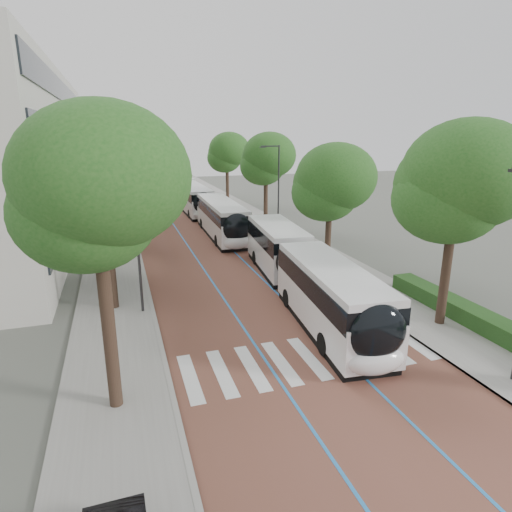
{
  "coord_description": "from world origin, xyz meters",
  "views": [
    {
      "loc": [
        -6.87,
        -13.58,
        9.08
      ],
      "look_at": [
        0.31,
        8.51,
        2.4
      ],
      "focal_mm": 30.0,
      "sensor_mm": 36.0,
      "label": 1
    }
  ],
  "objects": [
    {
      "name": "bus_queued_0",
      "position": [
        1.92,
        23.26,
        1.62
      ],
      "size": [
        2.86,
        12.46,
        3.2
      ],
      "rotation": [
        0.0,
        0.0,
        -0.03
      ],
      "color": "silver",
      "rests_on": "ground"
    },
    {
      "name": "sidewalk_right",
      "position": [
        7.5,
        40.0,
        0.06
      ],
      "size": [
        4.0,
        140.0,
        0.12
      ],
      "primitive_type": "cube",
      "color": "gray",
      "rests_on": "ground"
    },
    {
      "name": "road",
      "position": [
        0.0,
        40.0,
        0.01
      ],
      "size": [
        11.0,
        140.0,
        0.02
      ],
      "primitive_type": "cube",
      "color": "brown",
      "rests_on": "ground"
    },
    {
      "name": "hedge",
      "position": [
        9.1,
        0.0,
        0.52
      ],
      "size": [
        1.2,
        14.0,
        0.8
      ],
      "primitive_type": "cube",
      "color": "#1A3D15",
      "rests_on": "sidewalk_right"
    },
    {
      "name": "ground",
      "position": [
        0.0,
        0.0,
        0.0
      ],
      "size": [
        160.0,
        160.0,
        0.0
      ],
      "primitive_type": "plane",
      "color": "#51544C",
      "rests_on": "ground"
    },
    {
      "name": "bus_queued_2",
      "position": [
        1.88,
        49.03,
        1.62
      ],
      "size": [
        2.88,
        12.47,
        3.2
      ],
      "rotation": [
        0.0,
        0.0,
        0.03
      ],
      "color": "silver",
      "rests_on": "ground"
    },
    {
      "name": "lane_line_right",
      "position": [
        1.6,
        40.0,
        0.02
      ],
      "size": [
        0.12,
        126.0,
        0.01
      ],
      "primitive_type": "cube",
      "color": "#2678C2",
      "rests_on": "road"
    },
    {
      "name": "lane_line_left",
      "position": [
        -1.6,
        40.0,
        0.02
      ],
      "size": [
        0.12,
        126.0,
        0.01
      ],
      "primitive_type": "cube",
      "color": "#2678C2",
      "rests_on": "road"
    },
    {
      "name": "streetlight_far",
      "position": [
        6.62,
        22.0,
        4.82
      ],
      "size": [
        1.82,
        0.2,
        8.0
      ],
      "color": "#2B2B2D",
      "rests_on": "sidewalk_right"
    },
    {
      "name": "zebra_crossing",
      "position": [
        0.2,
        1.0,
        0.03
      ],
      "size": [
        10.55,
        3.6,
        0.01
      ],
      "color": "silver",
      "rests_on": "ground"
    },
    {
      "name": "trees_right",
      "position": [
        7.7,
        20.91,
        6.21
      ],
      "size": [
        5.77,
        47.63,
        9.19
      ],
      "color": "black",
      "rests_on": "ground"
    },
    {
      "name": "lamp_post_left",
      "position": [
        -6.1,
        8.0,
        4.12
      ],
      "size": [
        0.14,
        0.14,
        8.0
      ],
      "primitive_type": "cylinder",
      "color": "#2B2B2D",
      "rests_on": "sidewalk_left"
    },
    {
      "name": "bus_queued_1",
      "position": [
        1.69,
        36.19,
        1.62
      ],
      "size": [
        2.63,
        12.42,
        3.2
      ],
      "rotation": [
        0.0,
        0.0,
        0.01
      ],
      "color": "silver",
      "rests_on": "ground"
    },
    {
      "name": "sidewalk_left",
      "position": [
        -7.5,
        40.0,
        0.06
      ],
      "size": [
        4.0,
        140.0,
        0.12
      ],
      "primitive_type": "cube",
      "color": "gray",
      "rests_on": "ground"
    },
    {
      "name": "lead_bus",
      "position": [
        2.64,
        7.04,
        1.63
      ],
      "size": [
        4.22,
        18.55,
        3.2
      ],
      "rotation": [
        0.0,
        0.0,
        -0.1
      ],
      "color": "black",
      "rests_on": "ground"
    },
    {
      "name": "kerb_right",
      "position": [
        5.6,
        40.0,
        0.06
      ],
      "size": [
        0.2,
        140.0,
        0.14
      ],
      "primitive_type": "cube",
      "color": "gray",
      "rests_on": "ground"
    },
    {
      "name": "trees_left",
      "position": [
        -7.5,
        26.73,
        7.17
      ],
      "size": [
        6.49,
        60.22,
        9.78
      ],
      "color": "black",
      "rests_on": "ground"
    },
    {
      "name": "kerb_left",
      "position": [
        -5.6,
        40.0,
        0.06
      ],
      "size": [
        0.2,
        140.0,
        0.14
      ],
      "primitive_type": "cube",
      "color": "gray",
      "rests_on": "ground"
    }
  ]
}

